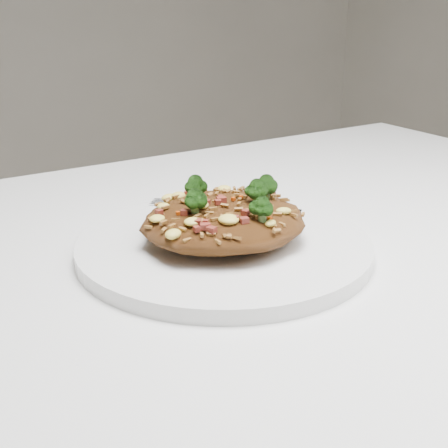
% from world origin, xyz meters
% --- Properties ---
extents(dining_table, '(1.20, 0.80, 0.75)m').
position_xyz_m(dining_table, '(0.00, 0.00, 0.66)').
color(dining_table, white).
rests_on(dining_table, ground).
extents(plate, '(0.27, 0.27, 0.01)m').
position_xyz_m(plate, '(0.03, 0.04, 0.76)').
color(plate, white).
rests_on(plate, dining_table).
extents(fried_rice, '(0.15, 0.14, 0.06)m').
position_xyz_m(fried_rice, '(0.03, 0.04, 0.79)').
color(fried_rice, brown).
rests_on(fried_rice, plate).
extents(fork, '(0.13, 0.12, 0.00)m').
position_xyz_m(fork, '(0.08, 0.11, 0.77)').
color(fork, silver).
rests_on(fork, plate).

